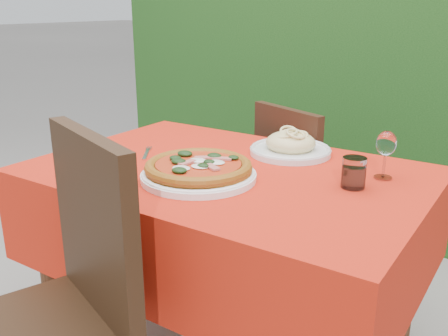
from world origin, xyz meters
The scene contains 9 objects.
hedge centered at (0.00, 1.55, 0.92)m, with size 3.20×0.55×1.78m.
dining_table centered at (0.00, 0.00, 0.60)m, with size 1.26×0.86×0.75m.
chair_near centered at (-0.10, -0.62, 0.56)m, with size 0.56×0.56×0.97m.
chair_far centered at (-0.01, 0.60, 0.49)m, with size 0.51×0.51×0.86m.
pizza_plate centered at (-0.02, -0.13, 0.78)m, with size 0.39×0.39×0.07m.
pasta_plate centered at (0.10, 0.27, 0.78)m, with size 0.29×0.29×0.08m.
water_glass centered at (0.40, 0.06, 0.79)m, with size 0.07×0.07×0.09m.
wine_glass centered at (0.45, 0.19, 0.85)m, with size 0.06×0.06×0.15m.
fork centered at (-0.33, -0.03, 0.75)m, with size 0.02×0.18×0.00m, color silver.
Camera 1 is at (0.85, -1.30, 1.26)m, focal length 40.00 mm.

